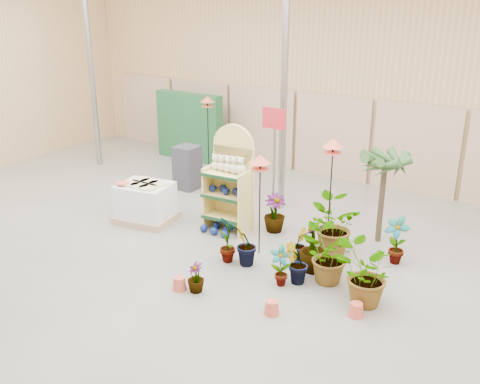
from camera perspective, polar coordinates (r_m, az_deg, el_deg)
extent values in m
cube|color=slate|center=(8.73, -7.21, -8.95)|extent=(15.00, 12.00, 0.10)
cube|color=tan|center=(12.95, 10.33, 11.28)|extent=(15.00, 0.10, 4.50)
cylinder|color=gray|center=(14.16, -15.53, 11.62)|extent=(0.14, 0.14, 4.50)
cylinder|color=gray|center=(10.69, 4.69, 9.71)|extent=(0.14, 0.14, 4.50)
cube|color=tan|center=(16.38, -9.91, 8.66)|extent=(1.90, 0.06, 2.00)
cube|color=tan|center=(15.09, -4.31, 7.94)|extent=(1.90, 0.06, 2.00)
cube|color=tan|center=(13.98, 2.24, 7.00)|extent=(1.90, 0.06, 2.00)
cube|color=tan|center=(13.07, 9.76, 5.80)|extent=(1.90, 0.06, 2.00)
cube|color=tan|center=(12.43, 18.18, 4.33)|extent=(1.90, 0.06, 2.00)
cube|color=#D9C069|center=(10.07, -0.67, 0.53)|extent=(0.84, 0.15, 1.58)
cylinder|color=#D9C069|center=(9.84, -0.68, 4.88)|extent=(0.84, 0.15, 0.84)
cube|color=#D9C069|center=(10.07, -1.43, -2.60)|extent=(0.84, 0.53, 0.04)
cube|color=#0F3819|center=(9.90, -2.21, -3.03)|extent=(0.80, 0.10, 0.06)
cube|color=#D9C069|center=(9.92, -1.45, -0.37)|extent=(0.84, 0.53, 0.04)
cube|color=#0F3819|center=(9.74, -2.24, -0.76)|extent=(0.80, 0.10, 0.06)
cube|color=#D9C069|center=(9.78, -1.47, 1.93)|extent=(0.84, 0.53, 0.04)
cube|color=#0F3819|center=(9.60, -2.27, 1.57)|extent=(0.80, 0.10, 0.06)
cube|color=#D9C069|center=(10.17, -3.29, -0.42)|extent=(0.08, 0.47, 1.21)
cube|color=#D9C069|center=(9.74, 0.48, -1.34)|extent=(0.08, 0.47, 1.21)
sphere|color=beige|center=(9.95, -2.61, 2.86)|extent=(0.17, 0.17, 0.17)
sphere|color=beige|center=(9.91, -2.63, 3.64)|extent=(0.13, 0.13, 0.13)
sphere|color=beige|center=(9.87, -1.96, 2.76)|extent=(0.18, 0.18, 0.18)
sphere|color=beige|center=(9.82, -1.97, 3.56)|extent=(0.13, 0.13, 0.13)
sphere|color=beige|center=(9.79, -1.29, 2.65)|extent=(0.19, 0.19, 0.19)
sphere|color=beige|center=(9.74, -1.30, 3.48)|extent=(0.13, 0.13, 0.13)
sphere|color=beige|center=(9.71, -0.62, 2.54)|extent=(0.20, 0.20, 0.20)
sphere|color=beige|center=(9.67, -0.62, 3.41)|extent=(0.13, 0.13, 0.13)
sphere|color=beige|center=(9.64, 0.07, 2.43)|extent=(0.20, 0.20, 0.20)
sphere|color=beige|center=(9.59, 0.07, 3.33)|extent=(0.13, 0.13, 0.13)
sphere|color=navy|center=(10.04, -2.91, 0.41)|extent=(0.14, 0.14, 0.14)
sphere|color=navy|center=(10.04, -1.85, 0.43)|extent=(0.14, 0.14, 0.14)
sphere|color=navy|center=(9.87, -1.52, 0.09)|extent=(0.14, 0.14, 0.14)
sphere|color=navy|center=(9.88, -0.44, 0.11)|extent=(0.14, 0.14, 0.14)
sphere|color=navy|center=(9.71, -0.08, -0.24)|extent=(0.14, 0.14, 0.14)
sphere|color=navy|center=(10.08, -3.90, -3.88)|extent=(0.15, 0.15, 0.15)
sphere|color=navy|center=(10.19, -2.54, -3.58)|extent=(0.15, 0.15, 0.15)
sphere|color=navy|center=(9.95, -2.79, -4.20)|extent=(0.15, 0.15, 0.15)
sphere|color=navy|center=(10.06, -1.43, -3.89)|extent=(0.15, 0.15, 0.15)
sphere|color=navy|center=(9.82, -1.66, -4.52)|extent=(0.15, 0.15, 0.15)
cube|color=tan|center=(10.72, -9.94, -2.69)|extent=(1.22, 1.08, 0.13)
cube|color=white|center=(10.59, -10.06, -0.79)|extent=(1.12, 0.97, 0.63)
cylinder|color=beige|center=(10.53, -11.55, 0.92)|extent=(0.36, 0.36, 0.04)
cylinder|color=beige|center=(10.38, -10.67, 0.70)|extent=(0.36, 0.36, 0.04)
cylinder|color=beige|center=(10.24, -9.77, 0.47)|extent=(0.36, 0.36, 0.04)
cylinder|color=beige|center=(10.71, -10.54, 1.32)|extent=(0.36, 0.36, 0.04)
cylinder|color=beige|center=(10.56, -9.67, 1.10)|extent=(0.36, 0.36, 0.04)
cylinder|color=beige|center=(10.42, -8.77, 0.88)|extent=(0.36, 0.36, 0.04)
cube|color=#26272D|center=(12.35, -5.60, 1.51)|extent=(0.50, 0.50, 0.50)
cube|color=#26272D|center=(12.20, -5.68, 3.74)|extent=(0.50, 0.50, 0.50)
cube|color=#1C542C|center=(14.44, -5.43, 6.95)|extent=(2.00, 0.30, 1.80)
cylinder|color=gray|center=(10.49, 3.65, 3.07)|extent=(0.05, 0.05, 2.20)
cube|color=#AE1E27|center=(10.23, 3.65, 7.84)|extent=(0.50, 0.03, 0.40)
cylinder|color=black|center=(8.98, 2.10, -2.18)|extent=(0.02, 0.02, 1.53)
cylinder|color=#DB5540|center=(8.71, 2.16, 2.47)|extent=(0.30, 0.30, 0.02)
cone|color=#DB5540|center=(8.66, 2.18, 3.54)|extent=(0.34, 0.34, 0.14)
cylinder|color=black|center=(9.29, 9.55, -0.99)|extent=(0.02, 0.02, 1.73)
cylinder|color=#DB5540|center=(9.02, 9.86, 4.15)|extent=(0.30, 0.30, 0.02)
cone|color=#DB5540|center=(8.98, 9.93, 5.19)|extent=(0.34, 0.34, 0.14)
cylinder|color=black|center=(13.17, -3.41, 5.49)|extent=(0.02, 0.02, 1.70)
cylinder|color=#DB5540|center=(12.98, -3.49, 9.13)|extent=(0.30, 0.30, 0.02)
cone|color=#DB5540|center=(12.95, -3.50, 9.87)|extent=(0.34, 0.34, 0.14)
cylinder|color=#413625|center=(9.79, 14.82, -1.29)|extent=(0.10, 0.10, 1.41)
imported|color=#2C5024|center=(8.83, -1.25, -5.01)|extent=(0.49, 0.38, 0.84)
imported|color=#2C5024|center=(8.72, 0.57, -5.70)|extent=(0.37, 0.44, 0.74)
imported|color=#2C5024|center=(8.31, 9.20, -6.80)|extent=(0.99, 0.93, 0.88)
imported|color=#2C5024|center=(8.63, 7.87, -5.83)|extent=(0.57, 0.57, 0.83)
imported|color=#2C5024|center=(9.17, 16.32, -4.96)|extent=(0.50, 0.40, 0.82)
imported|color=#2C5024|center=(9.03, 6.29, -5.50)|extent=(0.29, 0.34, 0.56)
imported|color=#2C5024|center=(9.24, 9.67, -3.61)|extent=(0.96, 0.86, 0.99)
imported|color=#2C5024|center=(8.09, -4.74, -9.05)|extent=(0.35, 0.35, 0.47)
imported|color=#2C5024|center=(8.20, 4.35, -7.91)|extent=(0.41, 0.36, 0.65)
imported|color=#2C5024|center=(8.27, 6.00, -7.59)|extent=(0.46, 0.48, 0.68)
imported|color=#2C5024|center=(7.82, 13.15, -8.69)|extent=(1.12, 1.10, 0.94)
imported|color=#2C5024|center=(10.01, 3.71, -2.26)|extent=(0.57, 0.57, 0.73)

